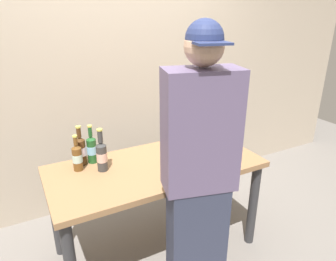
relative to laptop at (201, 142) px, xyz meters
The scene contains 9 objects.
ground_plane 0.94m from the laptop, behind, with size 8.00×8.00×0.00m, color slate.
desk 0.49m from the laptop, behind, with size 1.56×0.73×0.77m.
laptop is the anchor object (origin of this frame).
beer_bottle_dark 0.87m from the laptop, 168.38° to the left, with size 0.07×0.07×0.29m.
beer_bottle_amber 0.95m from the laptop, 169.03° to the left, with size 0.07×0.07×0.30m.
beer_bottle_brown 0.98m from the laptop, behind, with size 0.07×0.07×0.27m.
beer_bottle_green 0.82m from the laptop, behind, with size 0.08×0.08×0.32m.
person_figure 0.73m from the laptop, 124.79° to the right, with size 0.46×0.35×1.80m.
back_wall 1.05m from the laptop, 118.53° to the left, with size 6.00×0.10×2.60m, color tan.
Camera 1 is at (-0.86, -1.82, 1.84)m, focal length 32.62 mm.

